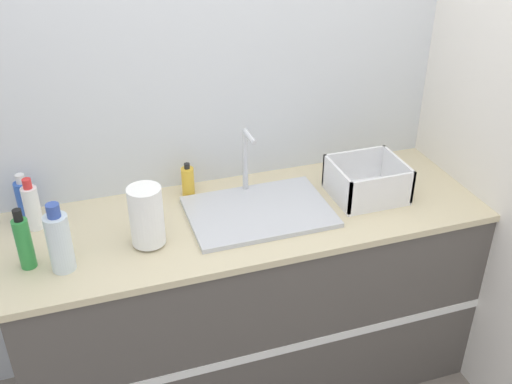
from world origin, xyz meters
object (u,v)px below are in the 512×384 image
at_px(paper_towel_roll, 147,216).
at_px(bottle_clear, 59,241).
at_px(dish_rack, 367,184).
at_px(bottle_white_spray, 32,207).
at_px(bottle_green, 24,242).
at_px(bottle_blue, 25,200).
at_px(sink, 258,209).
at_px(soap_dispenser, 188,181).

height_order(paper_towel_roll, bottle_clear, bottle_clear).
height_order(dish_rack, bottle_clear, bottle_clear).
height_order(bottle_white_spray, bottle_clear, bottle_clear).
xyz_separation_m(bottle_green, bottle_blue, (-0.00, 0.34, -0.02)).
relative_size(sink, soap_dispenser, 3.79).
xyz_separation_m(sink, bottle_clear, (-0.79, -0.14, 0.10)).
xyz_separation_m(bottle_green, soap_dispenser, (0.67, 0.32, -0.04)).
relative_size(sink, bottle_green, 2.42).
bearing_deg(bottle_clear, sink, 9.90).
relative_size(dish_rack, bottle_green, 1.24).
bearing_deg(soap_dispenser, paper_towel_roll, -125.55).
xyz_separation_m(paper_towel_roll, bottle_green, (-0.44, -0.00, -0.02)).
relative_size(bottle_green, bottle_clear, 0.89).
relative_size(paper_towel_roll, bottle_white_spray, 1.11).
bearing_deg(soap_dispenser, dish_rack, -18.71).
xyz_separation_m(paper_towel_roll, bottle_clear, (-0.32, -0.06, -0.00)).
bearing_deg(bottle_green, bottle_clear, -24.24).
height_order(paper_towel_roll, dish_rack, paper_towel_roll).
distance_m(bottle_blue, bottle_clear, 0.41).
relative_size(bottle_green, bottle_blue, 1.18).
distance_m(sink, dish_rack, 0.49).
bearing_deg(bottle_green, bottle_blue, 90.18).
bearing_deg(soap_dispenser, sink, -44.09).
height_order(sink, bottle_green, sink).
relative_size(sink, bottle_white_spray, 2.63).
relative_size(paper_towel_roll, bottle_clear, 0.90).
distance_m(paper_towel_roll, bottle_blue, 0.56).
bearing_deg(soap_dispenser, bottle_blue, 178.36).
bearing_deg(sink, bottle_green, -174.79).
distance_m(bottle_white_spray, bottle_blue, 0.09).
relative_size(sink, paper_towel_roll, 2.38).
distance_m(bottle_white_spray, soap_dispenser, 0.64).
bearing_deg(bottle_white_spray, soap_dispenser, 5.47).
bearing_deg(bottle_white_spray, sink, -11.21).
height_order(bottle_white_spray, soap_dispenser, bottle_white_spray).
xyz_separation_m(sink, soap_dispenser, (-0.24, 0.24, 0.05)).
height_order(dish_rack, bottle_blue, bottle_blue).
xyz_separation_m(sink, bottle_green, (-0.91, -0.08, 0.09)).
height_order(sink, soap_dispenser, sink).
height_order(bottle_green, bottle_blue, bottle_green).
relative_size(paper_towel_roll, soap_dispenser, 1.59).
relative_size(sink, bottle_clear, 2.15).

